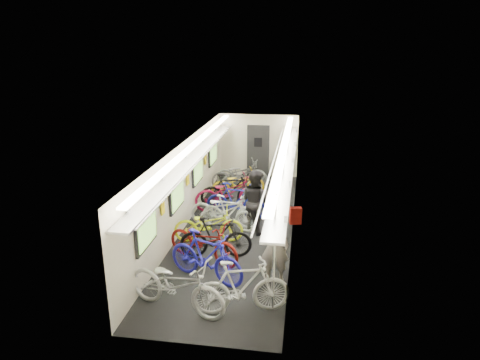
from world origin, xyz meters
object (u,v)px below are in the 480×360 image
(bicycle_0, at_px, (176,284))
(passenger_near, at_px, (275,246))
(passenger_mid, at_px, (255,201))
(backpack, at_px, (295,216))
(bicycle_1, at_px, (206,257))

(bicycle_0, distance_m, passenger_near, 2.25)
(passenger_mid, bearing_deg, bicycle_0, 114.81)
(backpack, bearing_deg, bicycle_0, -149.24)
(bicycle_1, distance_m, passenger_near, 1.50)
(bicycle_1, distance_m, passenger_mid, 2.84)
(bicycle_0, relative_size, passenger_mid, 1.22)
(bicycle_1, relative_size, backpack, 4.97)
(passenger_near, height_order, backpack, passenger_near)
(passenger_near, xyz_separation_m, passenger_mid, (-0.72, 2.52, 0.05))
(bicycle_0, relative_size, bicycle_1, 1.13)
(bicycle_1, xyz_separation_m, passenger_near, (1.46, 0.21, 0.25))
(bicycle_0, xyz_separation_m, backpack, (2.17, 2.01, 0.72))
(bicycle_0, relative_size, passenger_near, 1.30)
(passenger_near, bearing_deg, passenger_mid, -76.34)
(bicycle_0, distance_m, backpack, 3.04)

